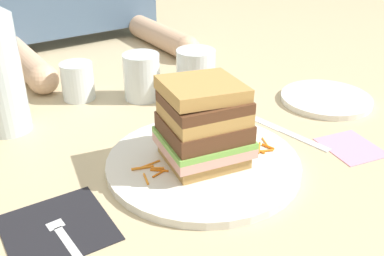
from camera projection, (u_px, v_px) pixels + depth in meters
ground_plane at (215, 165)px, 0.68m from camera, size 3.00×3.00×0.00m
main_plate at (203, 163)px, 0.67m from camera, size 0.29×0.29×0.01m
sandwich at (203, 124)px, 0.64m from camera, size 0.14×0.13×0.12m
carrot_shred_0 at (150, 164)px, 0.65m from camera, size 0.03×0.00×0.00m
carrot_shred_1 at (146, 179)px, 0.62m from camera, size 0.01×0.03×0.00m
carrot_shred_2 at (159, 170)px, 0.64m from camera, size 0.02×0.02×0.00m
carrot_shred_3 at (157, 168)px, 0.64m from camera, size 0.02×0.01×0.00m
carrot_shred_4 at (143, 168)px, 0.64m from camera, size 0.03×0.01×0.00m
carrot_shred_5 at (159, 174)px, 0.63m from camera, size 0.02×0.01×0.00m
carrot_shred_6 at (268, 147)px, 0.70m from camera, size 0.01×0.02×0.00m
carrot_shred_7 at (244, 144)px, 0.70m from camera, size 0.03×0.01×0.00m
carrot_shred_8 at (245, 141)px, 0.71m from camera, size 0.01×0.02×0.00m
carrot_shred_9 at (263, 151)px, 0.69m from camera, size 0.03×0.02×0.00m
carrot_shred_10 at (259, 148)px, 0.69m from camera, size 0.03×0.03×0.00m
carrot_shred_11 at (257, 150)px, 0.69m from camera, size 0.01×0.03×0.00m
carrot_shred_12 at (266, 143)px, 0.71m from camera, size 0.02×0.03×0.00m
napkin_dark at (57, 227)px, 0.55m from camera, size 0.13×0.13×0.00m
fork at (64, 236)px, 0.53m from camera, size 0.02×0.17×0.00m
knife at (282, 130)px, 0.77m from camera, size 0.04×0.20×0.00m
juice_glass at (196, 77)px, 0.87m from camera, size 0.08×0.08×0.10m
empty_tumbler_0 at (142, 76)px, 0.87m from camera, size 0.07×0.07×0.09m
empty_tumbler_1 at (78, 81)px, 0.88m from camera, size 0.06×0.06×0.07m
side_plate at (326, 99)px, 0.88m from camera, size 0.18×0.18×0.01m
napkin_pink at (351, 147)px, 0.72m from camera, size 0.10×0.11×0.00m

